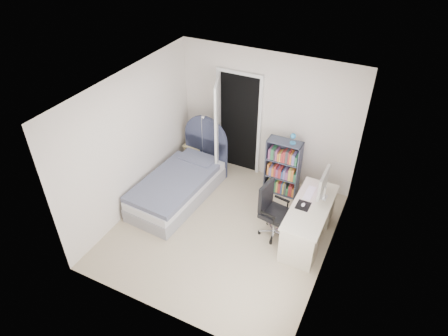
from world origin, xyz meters
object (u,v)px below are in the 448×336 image
at_px(bed, 180,184).
at_px(desk, 309,220).
at_px(nightstand, 195,148).
at_px(bookcase, 283,170).
at_px(floor_lamp, 203,149).
at_px(office_chair, 272,208).

height_order(bed, desk, bed).
relative_size(nightstand, desk, 0.40).
relative_size(nightstand, bookcase, 0.43).
distance_m(floor_lamp, desk, 2.57).
distance_m(bed, bookcase, 1.90).
xyz_separation_m(bookcase, desk, (0.79, -0.95, -0.13)).
distance_m(bed, floor_lamp, 0.91).
xyz_separation_m(nightstand, floor_lamp, (0.29, -0.18, 0.15)).
bearing_deg(office_chair, desk, 13.57).
distance_m(bed, office_chair, 1.85).
height_order(floor_lamp, desk, floor_lamp).
relative_size(bed, floor_lamp, 1.61).
xyz_separation_m(desk, office_chair, (-0.59, -0.14, 0.15)).
xyz_separation_m(nightstand, bookcase, (1.91, -0.11, 0.13)).
height_order(nightstand, bookcase, bookcase).
distance_m(bed, desk, 2.42).
relative_size(bed, desk, 1.46).
relative_size(bed, bookcase, 1.58).
xyz_separation_m(bed, bookcase, (1.63, 0.95, 0.23)).
relative_size(floor_lamp, office_chair, 1.33).
distance_m(floor_lamp, office_chair, 2.09).
bearing_deg(bed, desk, -0.21).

